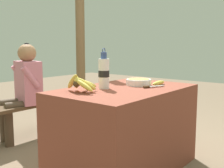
# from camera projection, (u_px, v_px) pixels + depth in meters

# --- Properties ---
(market_counter) EXTENTS (1.19, 0.75, 0.70)m
(market_counter) POSITION_uv_depth(u_px,v_px,m) (125.00, 129.00, 2.33)
(market_counter) COLOR brown
(market_counter) RESTS_ON ground_plane
(banana_bunch_ripe) EXTENTS (0.20, 0.32, 0.15)m
(banana_bunch_ripe) POSITION_uv_depth(u_px,v_px,m) (80.00, 83.00, 2.07)
(banana_bunch_ripe) COLOR #4C381E
(banana_bunch_ripe) RESTS_ON market_counter
(serving_bowl) EXTENTS (0.22, 0.22, 0.06)m
(serving_bowl) POSITION_uv_depth(u_px,v_px,m) (139.00, 82.00, 2.43)
(serving_bowl) COLOR white
(serving_bowl) RESTS_ON market_counter
(water_bottle) EXTENTS (0.09, 0.09, 0.33)m
(water_bottle) POSITION_uv_depth(u_px,v_px,m) (104.00, 73.00, 2.24)
(water_bottle) COLOR white
(water_bottle) RESTS_ON market_counter
(loose_banana_front) EXTENTS (0.20, 0.04, 0.04)m
(loose_banana_front) POSITION_uv_depth(u_px,v_px,m) (159.00, 83.00, 2.44)
(loose_banana_front) COLOR #E0C64C
(loose_banana_front) RESTS_ON market_counter
(loose_banana_side) EXTENTS (0.14, 0.15, 0.04)m
(loose_banana_side) POSITION_uv_depth(u_px,v_px,m) (147.00, 81.00, 2.61)
(loose_banana_side) COLOR #E0C64C
(loose_banana_side) RESTS_ON market_counter
(knife) EXTENTS (0.21, 0.09, 0.02)m
(knife) POSITION_uv_depth(u_px,v_px,m) (151.00, 87.00, 2.30)
(knife) COLOR #BCBCC1
(knife) RESTS_ON market_counter
(wooden_bench) EXTENTS (1.41, 0.32, 0.41)m
(wooden_bench) POSITION_uv_depth(u_px,v_px,m) (14.00, 112.00, 2.99)
(wooden_bench) COLOR #4C3823
(wooden_bench) RESTS_ON ground_plane
(seated_vendor) EXTENTS (0.46, 0.43, 1.07)m
(seated_vendor) POSITION_uv_depth(u_px,v_px,m) (24.00, 85.00, 3.04)
(seated_vendor) COLOR #473828
(seated_vendor) RESTS_ON ground_plane
(support_post_far) EXTENTS (0.13, 0.13, 2.77)m
(support_post_far) POSITION_uv_depth(u_px,v_px,m) (80.00, 21.00, 3.95)
(support_post_far) COLOR brown
(support_post_far) RESTS_ON ground_plane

